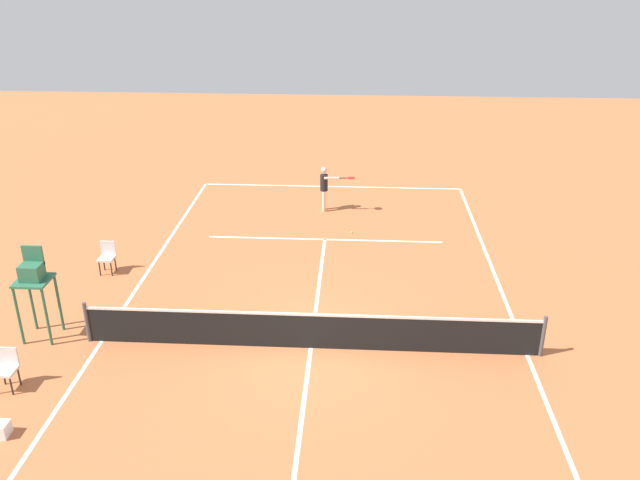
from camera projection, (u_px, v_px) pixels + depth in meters
ground_plane at (311, 348)px, 15.99m from camera, size 60.00×60.00×0.00m
court_lines at (311, 348)px, 15.99m from camera, size 10.48×23.75×0.01m
tennis_net at (311, 330)px, 15.79m from camera, size 11.08×0.10×1.07m
player_serving at (325, 185)px, 23.93m from camera, size 1.28×0.49×1.67m
tennis_ball at (352, 232)px, 22.40m from camera, size 0.07×0.07×0.07m
umpire_chair at (33, 279)px, 15.82m from camera, size 0.80×0.80×2.41m
courtside_chair_near at (7, 367)px, 14.34m from camera, size 0.44×0.46×0.95m
courtside_chair_mid at (107, 256)px, 19.52m from camera, size 0.44×0.46×0.95m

